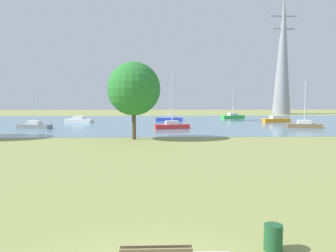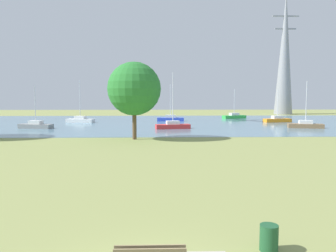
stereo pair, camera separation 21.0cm
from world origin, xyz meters
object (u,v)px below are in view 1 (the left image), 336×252
electricity_pylon (283,53)px  litter_bin (273,237)px  tree_west_far (134,89)px  sailboat_red (172,125)px  sailboat_orange (276,120)px  sailboat_brown (304,125)px  sailboat_green (233,116)px  sailboat_gray (34,125)px  sailboat_white (79,120)px  sailboat_blue (169,119)px

electricity_pylon → litter_bin: bearing=-110.4°
tree_west_far → sailboat_red: bearing=67.9°
sailboat_orange → sailboat_brown: (0.35, -10.68, 0.01)m
litter_bin → sailboat_green: bearing=78.4°
litter_bin → sailboat_gray: 44.19m
tree_west_far → litter_bin: bearing=-77.6°
sailboat_orange → sailboat_green: 11.13m
sailboat_red → sailboat_gray: bearing=176.9°
sailboat_brown → tree_west_far: bearing=-153.5°
sailboat_orange → sailboat_brown: bearing=-88.1°
sailboat_green → litter_bin: bearing=-101.6°
sailboat_white → electricity_pylon: size_ratio=0.24×
sailboat_white → sailboat_red: size_ratio=0.92×
sailboat_brown → sailboat_blue: (-18.84, 13.65, -0.00)m
sailboat_green → sailboat_gray: bearing=-148.8°
sailboat_orange → electricity_pylon: bearing=67.9°
sailboat_green → sailboat_red: bearing=-122.6°
litter_bin → tree_west_far: bearing=102.4°
litter_bin → sailboat_green: 60.11m
litter_bin → sailboat_white: 52.25m
sailboat_blue → sailboat_red: bearing=-90.8°
sailboat_gray → sailboat_red: bearing=-3.1°
sailboat_orange → sailboat_blue: (-18.48, 2.96, 0.01)m
sailboat_red → electricity_pylon: bearing=51.3°
sailboat_gray → sailboat_green: sailboat_gray is taller
litter_bin → sailboat_brown: sailboat_brown is taller
sailboat_white → sailboat_green: bearing=18.0°
litter_bin → sailboat_gray: size_ratio=0.13×
sailboat_gray → electricity_pylon: electricity_pylon is taller
sailboat_brown → sailboat_blue: size_ratio=1.01×
litter_bin → sailboat_gray: sailboat_gray is taller
sailboat_orange → sailboat_red: sailboat_red is taller
sailboat_green → tree_west_far: bearing=-119.1°
sailboat_white → sailboat_blue: sailboat_white is taller
sailboat_orange → sailboat_white: bearing=179.4°
sailboat_white → sailboat_orange: bearing=-0.6°
litter_bin → electricity_pylon: 80.29m
sailboat_gray → sailboat_brown: bearing=-0.9°
electricity_pylon → sailboat_blue: bearing=-142.5°
sailboat_orange → electricity_pylon: (10.11, 24.89, 14.34)m
sailboat_red → electricity_pylon: size_ratio=0.26×
litter_bin → sailboat_blue: bearing=91.1°
sailboat_white → sailboat_gray: sailboat_white is taller
litter_bin → sailboat_white: size_ratio=0.11×
sailboat_orange → sailboat_green: size_ratio=0.96×
sailboat_orange → sailboat_blue: bearing=170.9°
electricity_pylon → sailboat_white: bearing=-151.0°
electricity_pylon → sailboat_orange: bearing=-112.1°
sailboat_orange → sailboat_white: sailboat_white is taller
sailboat_orange → sailboat_gray: (-38.06, -10.05, 0.00)m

